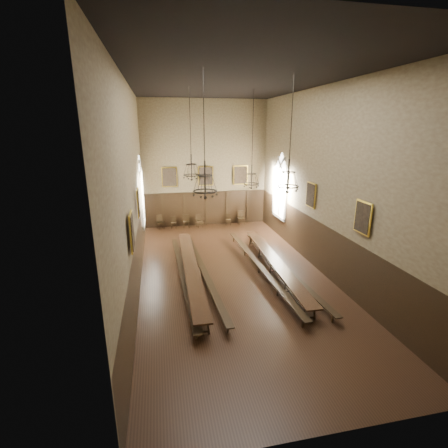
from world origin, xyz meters
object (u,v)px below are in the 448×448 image
object	(u,v)px
bench_left_inner	(203,272)
chair_5	(228,221)
bench_left_outer	(183,276)
chair_2	(186,224)
chandelier_front_right	(288,179)
table_left	(191,273)
chandelier_back_left	(191,170)
chandelier_back_right	(252,178)
chair_6	(241,220)
chandelier_front_left	(205,184)
table_right	(275,267)
chair_3	(200,223)
chair_0	(161,225)
chair_1	(174,225)
bench_right_outer	(282,268)
bench_right_inner	(259,267)

from	to	relation	value
bench_left_inner	chair_5	bearing A→B (deg)	69.94
bench_left_outer	chair_2	xyz separation A→B (m)	(0.95, 8.66, 0.01)
bench_left_outer	chandelier_front_right	distance (m)	6.71
table_left	chandelier_back_left	world-z (taller)	chandelier_back_left
chandelier_back_right	chandelier_front_right	world-z (taller)	same
chair_6	chandelier_front_left	world-z (taller)	chandelier_front_left
table_right	chandelier_front_right	world-z (taller)	chandelier_front_right
chair_3	chandelier_back_left	bearing A→B (deg)	-114.29
table_left	bench_left_inner	size ratio (longest dim) A/B	0.96
chair_0	chair_1	xyz separation A→B (m)	(0.94, -0.07, -0.04)
bench_right_outer	chandelier_front_left	xyz separation A→B (m)	(-4.22, -2.57, 4.84)
chair_2	chair_6	world-z (taller)	chair_6
bench_left_inner	chair_1	size ratio (longest dim) A/B	11.58
bench_right_outer	chandelier_front_right	world-z (taller)	chandelier_front_right
chair_3	table_left	bearing A→B (deg)	-113.95
bench_left_outer	chair_0	size ratio (longest dim) A/B	9.82
chair_1	chair_5	world-z (taller)	chair_1
chandelier_back_right	chandelier_front_left	bearing A→B (deg)	-121.34
bench_left_outer	chair_3	world-z (taller)	chair_3
bench_right_inner	table_right	bearing A→B (deg)	-17.35
table_right	chandelier_front_left	size ratio (longest dim) A/B	2.16
bench_right_outer	chair_6	xyz separation A→B (m)	(0.11, 8.73, 0.03)
table_left	chandelier_back_right	size ratio (longest dim) A/B	1.93
table_right	bench_right_inner	bearing A→B (deg)	162.65
chair_3	chandelier_back_right	xyz separation A→B (m)	(2.25, -5.67, 4.13)
bench_left_inner	chair_6	size ratio (longest dim) A/B	9.73
chair_3	chandelier_front_left	world-z (taller)	chandelier_front_left
chair_5	chandelier_front_right	distance (m)	11.79
chair_6	chandelier_front_right	distance (m)	11.74
chandelier_front_left	chair_6	bearing A→B (deg)	69.05
table_right	chair_6	world-z (taller)	chair_6
bench_right_inner	chair_1	xyz separation A→B (m)	(-3.82, 8.51, -0.03)
bench_right_outer	chair_0	size ratio (longest dim) A/B	9.75
bench_left_outer	chandelier_front_left	distance (m)	5.55
bench_left_inner	chair_5	size ratio (longest dim) A/B	11.69
chair_5	table_right	bearing A→B (deg)	-72.69
bench_left_inner	chair_2	distance (m)	8.39
bench_right_inner	chandelier_front_right	world-z (taller)	chandelier_front_right
table_right	chandelier_front_right	distance (m)	5.12
bench_right_inner	chair_2	world-z (taller)	chair_2
bench_right_outer	chandelier_back_left	xyz separation A→B (m)	(-4.14, 2.81, 4.70)
chandelier_back_right	bench_right_inner	bearing A→B (deg)	-96.54
chandelier_back_left	chandelier_back_right	xyz separation A→B (m)	(3.33, 0.20, -0.56)
chair_6	chandelier_back_left	bearing A→B (deg)	-125.53
bench_right_outer	chair_2	size ratio (longest dim) A/B	10.16
bench_left_inner	chandelier_front_left	xyz separation A→B (m)	(-0.24, -2.88, 4.83)
chair_3	bench_right_outer	bearing A→B (deg)	-84.43
table_right	chair_6	bearing A→B (deg)	86.73
bench_left_outer	chandelier_back_right	distance (m)	6.58
table_left	bench_left_outer	world-z (taller)	table_left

